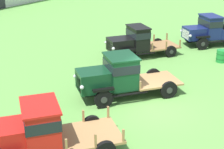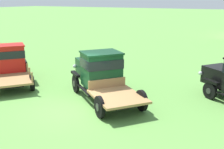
% 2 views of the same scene
% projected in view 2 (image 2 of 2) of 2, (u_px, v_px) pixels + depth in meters
% --- Properties ---
extents(ground_plane, '(240.00, 240.00, 0.00)m').
position_uv_depth(ground_plane, '(75.00, 109.00, 12.19)').
color(ground_plane, '#5B9342').
extents(vintage_truck_second_in_line, '(5.30, 4.69, 2.14)m').
position_uv_depth(vintage_truck_second_in_line, '(8.00, 62.00, 16.10)').
color(vintage_truck_second_in_line, black).
rests_on(vintage_truck_second_in_line, ground).
extents(vintage_truck_midrow_center, '(5.33, 4.64, 2.23)m').
position_uv_depth(vintage_truck_midrow_center, '(100.00, 72.00, 13.51)').
color(vintage_truck_midrow_center, black).
rests_on(vintage_truck_midrow_center, ground).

